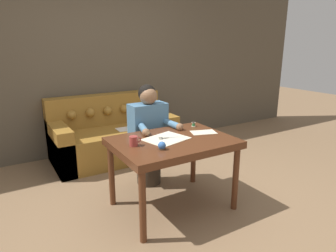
# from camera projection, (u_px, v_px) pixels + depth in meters

# --- Properties ---
(ground_plane) EXTENTS (16.00, 16.00, 0.00)m
(ground_plane) POSITION_uv_depth(u_px,v_px,m) (171.00, 204.00, 3.12)
(ground_plane) COLOR #846647
(wall_back) EXTENTS (8.00, 0.06, 2.60)m
(wall_back) POSITION_uv_depth(u_px,v_px,m) (100.00, 65.00, 4.42)
(wall_back) COLOR brown
(wall_back) RESTS_ON ground_plane
(dining_table) EXTENTS (1.14, 0.83, 0.72)m
(dining_table) POSITION_uv_depth(u_px,v_px,m) (173.00, 147.00, 2.90)
(dining_table) COLOR #562D19
(dining_table) RESTS_ON ground_plane
(couch) EXTENTS (1.68, 0.87, 0.88)m
(couch) POSITION_uv_depth(u_px,v_px,m) (112.00, 136.00, 4.32)
(couch) COLOR olive
(couch) RESTS_ON ground_plane
(person) EXTENTS (0.48, 0.56, 1.17)m
(person) POSITION_uv_depth(u_px,v_px,m) (149.00, 135.00, 3.42)
(person) COLOR #33281E
(person) RESTS_ON ground_plane
(pattern_paper_main) EXTENTS (0.46, 0.41, 0.00)m
(pattern_paper_main) POSITION_uv_depth(u_px,v_px,m) (166.00, 139.00, 2.89)
(pattern_paper_main) COLOR beige
(pattern_paper_main) RESTS_ON dining_table
(pattern_paper_offcut) EXTENTS (0.29, 0.23, 0.00)m
(pattern_paper_offcut) POSITION_uv_depth(u_px,v_px,m) (203.00, 132.00, 3.09)
(pattern_paper_offcut) COLOR beige
(pattern_paper_offcut) RESTS_ON dining_table
(scissors) EXTENTS (0.24, 0.13, 0.01)m
(scissors) POSITION_uv_depth(u_px,v_px,m) (167.00, 138.00, 2.90)
(scissors) COLOR silver
(scissors) RESTS_ON dining_table
(mug) EXTENTS (0.11, 0.08, 0.09)m
(mug) POSITION_uv_depth(u_px,v_px,m) (134.00, 141.00, 2.69)
(mug) COLOR #9E3833
(mug) RESTS_ON dining_table
(thread_spool) EXTENTS (0.04, 0.04, 0.05)m
(thread_spool) POSITION_uv_depth(u_px,v_px,m) (194.00, 124.00, 3.32)
(thread_spool) COLOR #338C4C
(thread_spool) RESTS_ON dining_table
(pin_cushion) EXTENTS (0.07, 0.07, 0.07)m
(pin_cushion) POSITION_uv_depth(u_px,v_px,m) (162.00, 146.00, 2.60)
(pin_cushion) COLOR #4C3828
(pin_cushion) RESTS_ON dining_table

